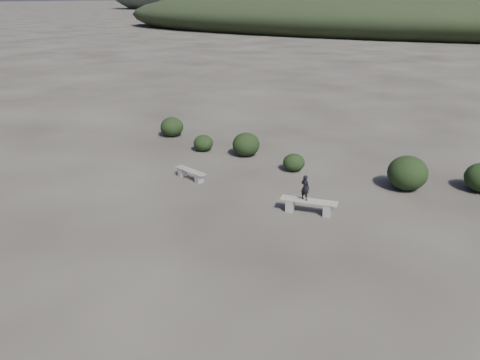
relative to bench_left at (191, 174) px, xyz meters
The scene contains 9 objects.
ground 5.85m from the bench_left, 58.40° to the right, with size 1200.00×1200.00×0.00m, color #2E2924.
bench_left is the anchor object (origin of this frame).
bench_right 5.45m from the bench_left, ahead, with size 1.99×0.80×0.49m.
seated_person 5.34m from the bench_left, ahead, with size 0.33×0.22×0.90m, color black.
shrub_a 3.81m from the bench_left, 116.24° to the left, with size 0.95×0.95×0.78m, color black.
shrub_b 3.86m from the bench_left, 83.10° to the left, with size 1.28×1.28×1.10m, color black.
shrub_c 4.46m from the bench_left, 43.24° to the left, with size 0.94×0.94×0.75m, color black.
shrub_d 8.56m from the bench_left, 23.05° to the left, with size 1.53×1.53×1.34m, color black.
shrub_f 6.57m from the bench_left, 134.26° to the left, with size 1.22×1.22×1.03m, color black.
Camera 1 is at (7.64, -9.49, 7.02)m, focal length 35.00 mm.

